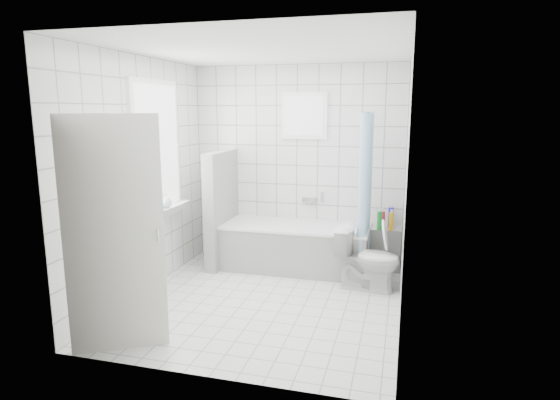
# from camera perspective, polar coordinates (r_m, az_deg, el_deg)

# --- Properties ---
(ground) EXTENTS (3.00, 3.00, 0.00)m
(ground) POSITION_cam_1_polar(r_m,az_deg,el_deg) (5.15, -1.86, -12.25)
(ground) COLOR white
(ground) RESTS_ON ground
(ceiling) EXTENTS (3.00, 3.00, 0.00)m
(ceiling) POSITION_cam_1_polar(r_m,az_deg,el_deg) (4.76, -2.07, 17.86)
(ceiling) COLOR white
(ceiling) RESTS_ON ground
(wall_back) EXTENTS (2.80, 0.02, 2.60)m
(wall_back) POSITION_cam_1_polar(r_m,az_deg,el_deg) (6.22, 2.06, 4.25)
(wall_back) COLOR white
(wall_back) RESTS_ON ground
(wall_front) EXTENTS (2.80, 0.02, 2.60)m
(wall_front) POSITION_cam_1_polar(r_m,az_deg,el_deg) (3.40, -9.31, -1.54)
(wall_front) COLOR white
(wall_front) RESTS_ON ground
(wall_left) EXTENTS (0.02, 3.00, 2.60)m
(wall_left) POSITION_cam_1_polar(r_m,az_deg,el_deg) (5.36, -16.46, 2.71)
(wall_left) COLOR white
(wall_left) RESTS_ON ground
(wall_right) EXTENTS (0.02, 3.00, 2.60)m
(wall_right) POSITION_cam_1_polar(r_m,az_deg,el_deg) (4.58, 15.04, 1.45)
(wall_right) COLOR white
(wall_right) RESTS_ON ground
(window_left) EXTENTS (0.01, 0.90, 1.40)m
(window_left) POSITION_cam_1_polar(r_m,az_deg,el_deg) (5.56, -14.62, 6.20)
(window_left) COLOR white
(window_left) RESTS_ON wall_left
(window_back) EXTENTS (0.50, 0.01, 0.50)m
(window_back) POSITION_cam_1_polar(r_m,az_deg,el_deg) (6.11, 2.93, 10.23)
(window_back) COLOR white
(window_back) RESTS_ON wall_back
(window_sill) EXTENTS (0.18, 1.02, 0.08)m
(window_sill) POSITION_cam_1_polar(r_m,az_deg,el_deg) (5.64, -13.86, -1.30)
(window_sill) COLOR white
(window_sill) RESTS_ON wall_left
(door) EXTENTS (0.72, 0.42, 2.00)m
(door) POSITION_cam_1_polar(r_m,az_deg,el_deg) (4.09, -19.55, -4.23)
(door) COLOR silver
(door) RESTS_ON ground
(bathtub) EXTENTS (1.86, 0.77, 0.58)m
(bathtub) POSITION_cam_1_polar(r_m,az_deg,el_deg) (6.05, 1.94, -5.72)
(bathtub) COLOR white
(bathtub) RESTS_ON ground
(partition_wall) EXTENTS (0.15, 0.85, 1.50)m
(partition_wall) POSITION_cam_1_polar(r_m,az_deg,el_deg) (6.18, -7.16, -1.04)
(partition_wall) COLOR white
(partition_wall) RESTS_ON ground
(tiled_ledge) EXTENTS (0.40, 0.24, 0.55)m
(tiled_ledge) POSITION_cam_1_polar(r_m,az_deg,el_deg) (6.16, 12.66, -5.83)
(tiled_ledge) COLOR white
(tiled_ledge) RESTS_ON ground
(toilet) EXTENTS (0.75, 0.48, 0.72)m
(toilet) POSITION_cam_1_polar(r_m,az_deg,el_deg) (5.45, 10.65, -7.05)
(toilet) COLOR white
(toilet) RESTS_ON ground
(curtain_rod) EXTENTS (0.02, 0.80, 0.02)m
(curtain_rod) POSITION_cam_1_polar(r_m,az_deg,el_deg) (5.64, 10.78, 10.50)
(curtain_rod) COLOR silver
(curtain_rod) RESTS_ON wall_back
(shower_curtain) EXTENTS (0.14, 0.48, 1.78)m
(shower_curtain) POSITION_cam_1_polar(r_m,az_deg,el_deg) (5.59, 10.36, 1.23)
(shower_curtain) COLOR #458ECA
(shower_curtain) RESTS_ON curtain_rod
(tub_faucet) EXTENTS (0.18, 0.06, 0.06)m
(tub_faucet) POSITION_cam_1_polar(r_m,az_deg,el_deg) (6.22, 3.57, 0.03)
(tub_faucet) COLOR silver
(tub_faucet) RESTS_ON wall_back
(sill_bottles) EXTENTS (0.19, 0.54, 0.28)m
(sill_bottles) POSITION_cam_1_polar(r_m,az_deg,el_deg) (5.47, -14.69, -0.12)
(sill_bottles) COLOR silver
(sill_bottles) RESTS_ON window_sill
(ledge_bottles) EXTENTS (0.21, 0.19, 0.26)m
(ledge_bottles) POSITION_cam_1_polar(r_m,az_deg,el_deg) (6.03, 12.81, -2.35)
(ledge_bottles) COLOR yellow
(ledge_bottles) RESTS_ON tiled_ledge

